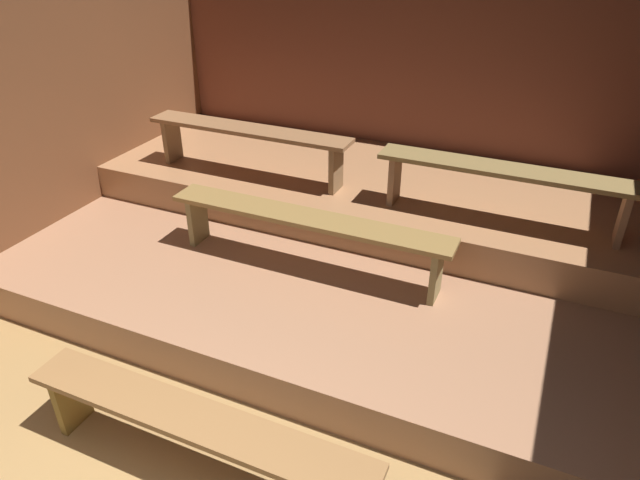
# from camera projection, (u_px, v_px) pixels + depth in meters

# --- Properties ---
(ground) EXTENTS (6.09, 5.89, 0.08)m
(ground) POSITION_uv_depth(u_px,v_px,m) (308.00, 333.00, 4.48)
(ground) COLOR #9C7645
(wall_back) EXTENTS (6.09, 0.06, 2.40)m
(wall_back) POSITION_uv_depth(u_px,v_px,m) (412.00, 93.00, 5.89)
(wall_back) COLOR brown
(wall_back) RESTS_ON ground
(wall_left) EXTENTS (0.06, 5.89, 2.40)m
(wall_left) POSITION_uv_depth(u_px,v_px,m) (19.00, 134.00, 4.80)
(wall_left) COLOR brown
(wall_left) RESTS_ON ground
(platform_lower) EXTENTS (5.29, 3.42, 0.32)m
(platform_lower) POSITION_uv_depth(u_px,v_px,m) (348.00, 260.00, 5.04)
(platform_lower) COLOR #A17050
(platform_lower) RESTS_ON ground
(platform_middle) EXTENTS (5.29, 1.82, 0.32)m
(platform_middle) POSITION_uv_depth(u_px,v_px,m) (379.00, 192.00, 5.51)
(platform_middle) COLOR #A37049
(platform_middle) RESTS_ON platform_lower
(bench_floor_center) EXTENTS (2.12, 0.29, 0.47)m
(bench_floor_center) POSITION_uv_depth(u_px,v_px,m) (195.00, 428.00, 3.12)
(bench_floor_center) COLOR olive
(bench_floor_center) RESTS_ON ground
(bench_lower_center) EXTENTS (2.33, 0.29, 0.47)m
(bench_lower_center) POSITION_uv_depth(u_px,v_px,m) (307.00, 225.00, 4.46)
(bench_lower_center) COLOR olive
(bench_lower_center) RESTS_ON platform_lower
(bench_middle_left) EXTENTS (2.02, 0.29, 0.47)m
(bench_middle_left) POSITION_uv_depth(u_px,v_px,m) (248.00, 137.00, 5.30)
(bench_middle_left) COLOR #90633E
(bench_middle_left) RESTS_ON platform_middle
(bench_middle_right) EXTENTS (2.02, 0.29, 0.47)m
(bench_middle_right) POSITION_uv_depth(u_px,v_px,m) (504.00, 178.00, 4.48)
(bench_middle_right) COLOR olive
(bench_middle_right) RESTS_ON platform_middle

